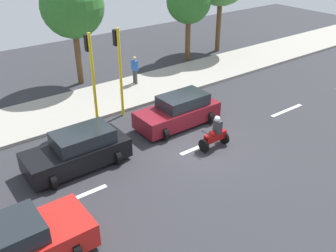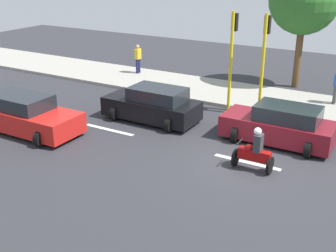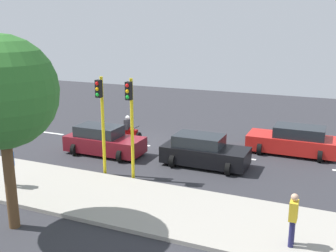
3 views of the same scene
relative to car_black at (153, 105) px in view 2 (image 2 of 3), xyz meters
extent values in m
cube|color=#2D2D33|center=(-1.83, -5.00, -0.76)|extent=(40.00, 60.00, 0.10)
cube|color=#9E998E|center=(5.17, -5.00, -0.64)|extent=(4.00, 60.00, 0.15)
cube|color=white|center=(-1.83, -5.00, -0.70)|extent=(0.20, 2.40, 0.01)
cube|color=white|center=(-1.83, 1.00, -0.70)|extent=(0.20, 2.40, 0.01)
cube|color=white|center=(-1.83, 7.00, -0.70)|extent=(0.20, 2.40, 0.01)
cube|color=black|center=(0.00, 0.08, -0.15)|extent=(1.76, 4.14, 0.80)
cube|color=#1E2328|center=(0.00, -0.25, 0.53)|extent=(1.48, 2.32, 0.56)
cylinder|color=black|center=(-0.77, 1.45, -0.39)|extent=(0.64, 0.22, 0.64)
cylinder|color=black|center=(0.77, 1.45, -0.39)|extent=(0.64, 0.22, 0.64)
cylinder|color=black|center=(-0.77, -1.29, -0.39)|extent=(0.64, 0.22, 0.64)
cylinder|color=black|center=(0.77, -1.29, -0.39)|extent=(0.64, 0.22, 0.64)
cube|color=red|center=(-3.61, 3.68, -0.15)|extent=(1.84, 4.53, 0.80)
cube|color=#1E2328|center=(-3.61, 4.04, 0.53)|extent=(1.54, 2.53, 0.56)
cylinder|color=black|center=(-2.80, 2.18, -0.39)|extent=(0.64, 0.22, 0.64)
cylinder|color=black|center=(-4.42, 2.18, -0.39)|extent=(0.64, 0.22, 0.64)
cylinder|color=black|center=(-2.80, 5.17, -0.39)|extent=(0.64, 0.22, 0.64)
cube|color=maroon|center=(0.38, -5.35, -0.15)|extent=(1.71, 4.16, 0.80)
cube|color=#1E2328|center=(0.38, -5.68, 0.53)|extent=(1.44, 2.33, 0.56)
cylinder|color=black|center=(-0.36, -3.98, -0.39)|extent=(0.64, 0.22, 0.64)
cylinder|color=black|center=(1.13, -3.98, -0.39)|extent=(0.64, 0.22, 0.64)
cylinder|color=black|center=(-0.36, -6.72, -0.39)|extent=(0.64, 0.22, 0.64)
cylinder|color=black|center=(1.13, -6.72, -0.39)|extent=(0.64, 0.22, 0.64)
cylinder|color=black|center=(-2.26, -4.73, -0.41)|extent=(0.60, 0.10, 0.60)
cylinder|color=black|center=(-2.26, -5.93, -0.41)|extent=(0.60, 0.10, 0.60)
cube|color=#990C0C|center=(-2.26, -5.38, -0.16)|extent=(0.28, 1.10, 0.36)
sphere|color=#990C0C|center=(-2.26, -5.18, 0.02)|extent=(0.32, 0.32, 0.32)
cylinder|color=black|center=(-2.26, -4.83, 0.19)|extent=(0.55, 0.04, 0.04)
cube|color=#333338|center=(-2.26, -5.48, 0.29)|extent=(0.36, 0.24, 0.60)
sphere|color=silver|center=(-2.26, -5.43, 0.69)|extent=(0.26, 0.26, 0.26)
cylinder|color=#3F3F3F|center=(5.84, -6.45, -0.14)|extent=(0.16, 0.16, 0.85)
cylinder|color=#3F3F3F|center=(6.04, -6.45, -0.14)|extent=(0.16, 0.16, 0.85)
cylinder|color=#1E1E4C|center=(5.96, 4.82, -0.14)|extent=(0.16, 0.16, 0.85)
cylinder|color=#1E1E4C|center=(6.16, 4.82, -0.14)|extent=(0.16, 0.16, 0.85)
cube|color=gold|center=(6.06, 4.82, 0.59)|extent=(0.40, 0.24, 0.60)
sphere|color=tan|center=(6.06, 4.82, 1.02)|extent=(0.22, 0.22, 0.22)
cylinder|color=yellow|center=(2.92, -3.78, 1.54)|extent=(0.14, 0.14, 4.50)
cube|color=black|center=(3.14, -3.78, 3.29)|extent=(0.24, 0.24, 0.76)
sphere|color=red|center=(3.26, -3.78, 3.53)|extent=(0.16, 0.16, 0.16)
sphere|color=#F2A50C|center=(3.26, -3.78, 3.29)|extent=(0.16, 0.16, 0.16)
sphere|color=green|center=(3.26, -3.78, 3.05)|extent=(0.16, 0.16, 0.16)
cylinder|color=yellow|center=(2.92, -2.31, 1.54)|extent=(0.14, 0.14, 4.50)
cube|color=black|center=(3.14, -2.31, 3.29)|extent=(0.24, 0.24, 0.76)
sphere|color=red|center=(3.26, -2.31, 3.53)|extent=(0.16, 0.16, 0.16)
sphere|color=#F2A50C|center=(3.26, -2.31, 3.29)|extent=(0.16, 0.16, 0.16)
sphere|color=green|center=(3.26, -2.31, 3.05)|extent=(0.16, 0.16, 0.16)
cylinder|color=brown|center=(8.32, -3.98, 0.98)|extent=(0.36, 0.36, 3.38)
camera|label=1|loc=(-12.30, 4.72, 7.97)|focal=39.90mm
camera|label=2|loc=(-14.84, -9.36, 5.96)|focal=45.99mm
camera|label=3|loc=(17.52, 5.68, 5.98)|focal=42.58mm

